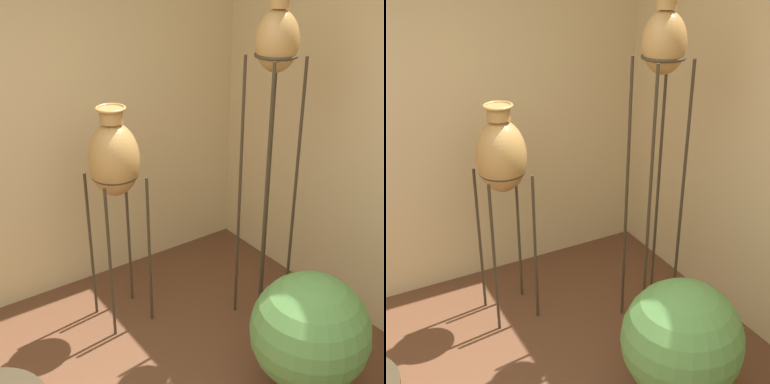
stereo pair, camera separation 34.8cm
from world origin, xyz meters
The scene contains 3 objects.
vase_stand_tall centered at (1.61, 1.05, 1.85)m, with size 0.27×0.27×2.22m.
vase_stand_medium centered at (0.78, 1.59, 1.21)m, with size 0.33×0.33×1.56m.
potted_plant centered at (1.30, 0.31, 0.46)m, with size 0.68×0.68×0.82m.
Camera 2 is at (-0.30, -1.46, 2.47)m, focal length 50.00 mm.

